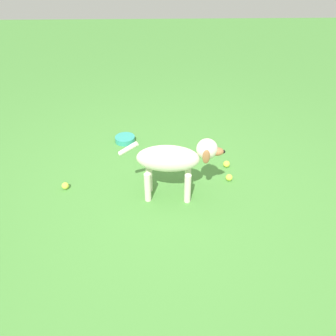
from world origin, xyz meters
name	(u,v)px	position (x,y,z in m)	size (l,w,h in m)	color
ground	(160,197)	(0.00, 0.00, 0.00)	(14.00, 14.00, 0.00)	#478438
dog	(174,160)	(-0.02, 0.12, 0.39)	(0.25, 0.88, 0.59)	silver
tennis_ball_0	(229,177)	(-0.23, 0.66, 0.03)	(0.07, 0.07, 0.07)	#C3E041
tennis_ball_1	(65,186)	(-0.15, -0.87, 0.03)	(0.07, 0.07, 0.07)	#C6D341
tennis_ball_2	(226,164)	(-0.45, 0.67, 0.03)	(0.07, 0.07, 0.07)	#D3D840
water_bowl	(125,139)	(-0.97, -0.38, 0.03)	(0.22, 0.22, 0.06)	teal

